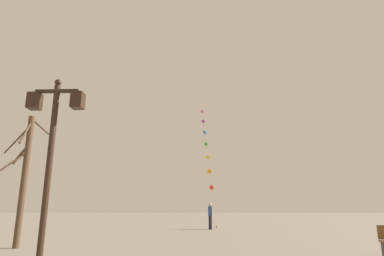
% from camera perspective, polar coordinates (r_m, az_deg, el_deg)
% --- Properties ---
extents(ground_plane, '(160.00, 160.00, 0.00)m').
position_cam_1_polar(ground_plane, '(21.00, 0.56, -17.74)').
color(ground_plane, '#756B5B').
extents(twin_lantern_lamp_post, '(1.35, 0.28, 4.47)m').
position_cam_1_polar(twin_lantern_lamp_post, '(8.34, -23.46, -0.81)').
color(twin_lantern_lamp_post, black).
rests_on(twin_lantern_lamp_post, ground_plane).
extents(kite_train, '(1.41, 9.88, 12.88)m').
position_cam_1_polar(kite_train, '(29.69, 2.55, -3.08)').
color(kite_train, brown).
rests_on(kite_train, ground_plane).
extents(kite_flyer, '(0.26, 0.61, 1.71)m').
position_cam_1_polar(kite_flyer, '(22.29, 3.22, -15.18)').
color(kite_flyer, '#1E1E2D').
rests_on(kite_flyer, ground_plane).
extents(bare_tree, '(1.27, 1.73, 4.83)m').
position_cam_1_polar(bare_tree, '(13.59, -27.59, -7.33)').
color(bare_tree, '#4C3826').
rests_on(bare_tree, ground_plane).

